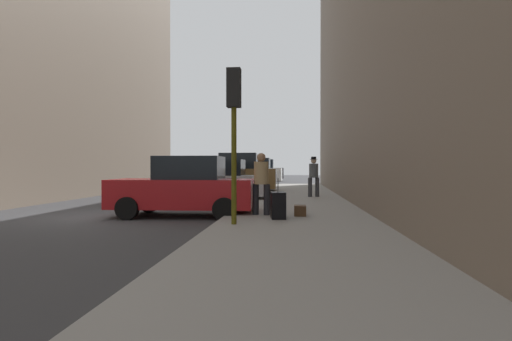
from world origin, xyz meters
name	(u,v)px	position (x,y,z in m)	size (l,w,h in m)	color
ground_plane	(97,216)	(0.00, 0.00, 0.00)	(120.00, 120.00, 0.00)	#38383A
sidewalk	(298,216)	(6.00, 0.00, 0.07)	(4.00, 40.00, 0.15)	gray
parked_red_hatchback	(185,188)	(2.65, 0.21, 0.85)	(4.24, 2.13, 1.79)	#B2191E
parked_silver_sedan	(218,181)	(2.65, 5.45, 0.85)	(4.21, 2.08, 1.79)	#B7BABF
parked_bronze_suv	(236,175)	(2.65, 10.93, 1.03)	(4.65, 2.17, 2.25)	brown
parked_gray_coupe	(248,176)	(2.65, 17.03, 0.85)	(4.24, 2.14, 1.79)	slate
parked_white_van	(256,172)	(2.65, 23.45, 1.03)	(4.65, 2.17, 2.25)	silver
parked_black_suv	(262,171)	(2.65, 29.88, 1.03)	(4.60, 2.06, 2.25)	black
fire_hydrant	(261,189)	(4.45, 6.37, 0.50)	(0.42, 0.22, 0.70)	red
traffic_light	(234,111)	(4.50, -2.32, 2.76)	(0.32, 0.32, 3.60)	#514C0F
pedestrian_in_tan_coat	(261,180)	(4.98, -0.46, 1.10)	(0.52, 0.46, 1.71)	black
pedestrian_with_beanie	(314,175)	(6.78, 6.39, 1.14)	(0.52, 0.45, 1.78)	#333338
rolling_suitcase	(278,205)	(5.48, -1.24, 0.49)	(0.43, 0.60, 1.04)	black
duffel_bag	(300,211)	(6.05, -0.58, 0.29)	(0.32, 0.44, 0.28)	#472D19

